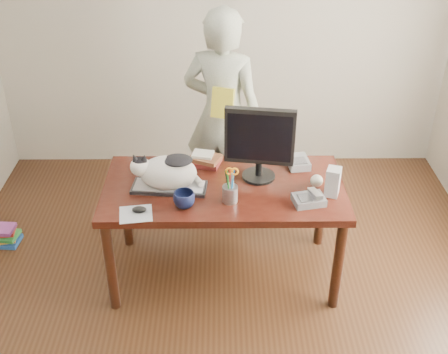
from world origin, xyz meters
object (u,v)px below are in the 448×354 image
(keyboard, at_px, (169,187))
(book_pile_b, at_px, (3,235))
(mouse, at_px, (139,210))
(pen_cup, at_px, (230,192))
(speaker, at_px, (333,182))
(coffee_mug, at_px, (184,200))
(cat, at_px, (166,171))
(monitor, at_px, (260,141))
(calculator, at_px, (298,162))
(book_stack, at_px, (205,159))
(phone, at_px, (309,199))
(person, at_px, (223,116))
(desk, at_px, (224,198))
(baseball, at_px, (317,181))

(keyboard, distance_m, book_pile_b, 1.57)
(mouse, bearing_deg, keyboard, 49.59)
(pen_cup, height_order, speaker, pen_cup)
(mouse, relative_size, coffee_mug, 0.73)
(keyboard, height_order, pen_cup, pen_cup)
(cat, bearing_deg, monitor, 17.09)
(monitor, xyz_separation_m, pen_cup, (-0.19, -0.27, -0.22))
(cat, relative_size, monitor, 0.93)
(coffee_mug, height_order, calculator, coffee_mug)
(calculator, bearing_deg, book_pile_b, 169.81)
(book_stack, xyz_separation_m, book_pile_b, (-1.59, 0.06, -0.71))
(coffee_mug, xyz_separation_m, phone, (0.79, 0.04, -0.02))
(person, bearing_deg, book_pile_b, 32.83)
(phone, height_order, book_stack, phone)
(monitor, distance_m, pen_cup, 0.40)
(desk, bearing_deg, coffee_mug, -128.26)
(cat, distance_m, mouse, 0.32)
(speaker, xyz_separation_m, calculator, (-0.17, 0.37, -0.07))
(cat, bearing_deg, calculator, 23.82)
(cat, distance_m, book_pile_b, 1.62)
(speaker, bearing_deg, cat, -164.35)
(book_stack, bearing_deg, person, 95.55)
(book_stack, relative_size, person, 0.15)
(book_pile_b, bearing_deg, mouse, -28.47)
(pen_cup, distance_m, coffee_mug, 0.29)
(coffee_mug, relative_size, calculator, 0.65)
(keyboard, height_order, phone, phone)
(keyboard, height_order, speaker, speaker)
(speaker, relative_size, book_pile_b, 0.74)
(coffee_mug, xyz_separation_m, baseball, (0.86, 0.23, -0.01))
(monitor, xyz_separation_m, coffee_mug, (-0.48, -0.33, -0.24))
(baseball, relative_size, book_stack, 0.32)
(cat, height_order, pen_cup, cat)
(calculator, bearing_deg, keyboard, -169.29)
(phone, bearing_deg, calculator, 80.37)
(keyboard, height_order, calculator, calculator)
(coffee_mug, xyz_separation_m, book_stack, (0.11, 0.52, -0.02))
(keyboard, height_order, book_stack, book_stack)
(cat, height_order, baseball, cat)
(desk, bearing_deg, calculator, 19.30)
(mouse, xyz_separation_m, calculator, (1.04, 0.56, 0.01))
(mouse, relative_size, person, 0.06)
(cat, relative_size, person, 0.28)
(person, bearing_deg, phone, 135.14)
(desk, relative_size, book_stack, 6.14)
(keyboard, height_order, cat, cat)
(keyboard, bearing_deg, desk, 23.07)
(phone, bearing_deg, baseball, 57.88)
(cat, distance_m, calculator, 0.95)
(cat, height_order, mouse, cat)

